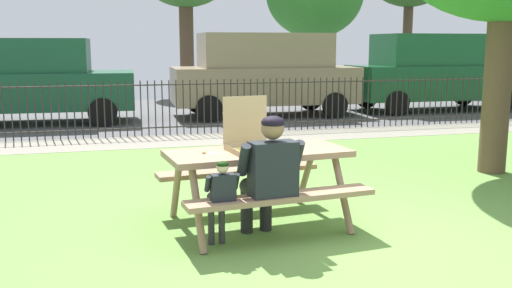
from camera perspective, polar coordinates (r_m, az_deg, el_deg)
The scene contains 12 objects.
ground at distance 6.63m, azimuth 4.77°, elevation -6.02°, with size 28.00×10.82×0.02m, color #689443.
cobblestone_walkway at distance 11.07m, azimuth -3.48°, elevation 0.51°, with size 28.00×1.40×0.01m, color gray.
street_asphalt at distance 15.48m, azimuth -6.84°, elevation 3.15°, with size 28.00×7.62×0.01m, color #515154.
picnic_table_foreground at distance 5.70m, azimuth 0.18°, elevation -2.35°, with size 1.94×1.66×0.79m.
pizza_box_open at distance 5.64m, azimuth -0.46°, elevation 0.33°, with size 0.53×0.54×0.53m.
pizza_slice_on_table at distance 5.56m, azimuth -4.31°, elevation -0.80°, with size 0.26×0.19×0.02m.
adult_at_table at distance 5.20m, azimuth 1.30°, elevation -2.88°, with size 0.63×0.62×1.19m.
child_at_table at distance 5.06m, azimuth -3.54°, elevation -5.11°, with size 0.32×0.31×0.82m.
iron_fence_streetside at distance 11.67m, azimuth -4.20°, elevation 3.80°, with size 19.88×0.03×1.11m.
parked_car_center at distance 14.05m, azimuth -21.31°, elevation 6.00°, with size 4.48×2.07×1.94m.
parked_car_right at distance 14.51m, azimuth 0.85°, elevation 7.14°, with size 4.65×2.05×2.08m.
parked_car_far_right at distance 16.52m, azimuth 17.45°, elevation 7.03°, with size 4.64×2.03×2.08m.
Camera 1 is at (-2.18, -4.58, 1.81)m, focal length 39.99 mm.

